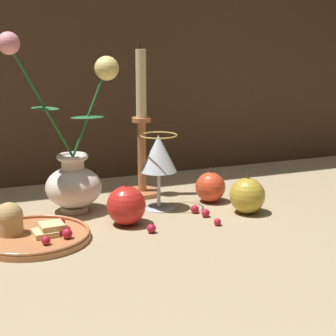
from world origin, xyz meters
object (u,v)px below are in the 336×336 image
Objects in this scene: vase at (73,168)px; apple_near_glass at (126,206)px; apple_beside_vase at (210,187)px; wine_glass at (159,156)px; plate_with_pastries at (29,232)px; apple_at_table_edge at (247,196)px; candlestick at (142,140)px.

vase reaches higher than apple_near_glass.
vase is 0.31m from apple_beside_vase.
apple_beside_vase is 0.23m from apple_near_glass.
plate_with_pastries is at bearing -162.42° from wine_glass.
apple_near_glass is at bearing -142.25° from wine_glass.
wine_glass is 1.80× the size of apple_near_glass.
wine_glass is at bearing -14.76° from vase.
apple_near_glass is at bearing 174.44° from apple_at_table_edge.
wine_glass is (0.29, 0.09, 0.10)m from plate_with_pastries.
wine_glass is at bearing 17.58° from plate_with_pastries.
apple_near_glass is (0.19, 0.02, 0.02)m from plate_with_pastries.
apple_near_glass is at bearing 4.80° from plate_with_pastries.
apple_near_glass reaches higher than apple_at_table_edge.
candlestick is 0.28m from apple_at_table_edge.
apple_beside_vase is 0.11m from apple_at_table_edge.
candlestick reaches higher than wine_glass.
candlestick is at bearing 20.57° from vase.
vase is 4.68× the size of apple_beside_vase.
apple_near_glass is at bearing -160.97° from apple_beside_vase.
apple_beside_vase is (0.30, -0.04, -0.06)m from vase.
apple_near_glass reaches higher than plate_with_pastries.
plate_with_pastries is at bearing -167.38° from apple_beside_vase.
candlestick is 4.34× the size of apple_beside_vase.
apple_beside_vase is at bearing -42.13° from candlestick.
candlestick is (0.00, 0.11, 0.02)m from wine_glass.
candlestick is 0.23m from apple_near_glass.
candlestick is at bearing 126.73° from apple_at_table_edge.
vase is at bearing -159.43° from candlestick.
apple_at_table_edge is at bearing -5.56° from apple_near_glass.
candlestick is (0.29, 0.20, 0.11)m from plate_with_pastries.
apple_at_table_edge is at bearing -32.12° from wine_glass.
apple_near_glass is 0.26m from apple_at_table_edge.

